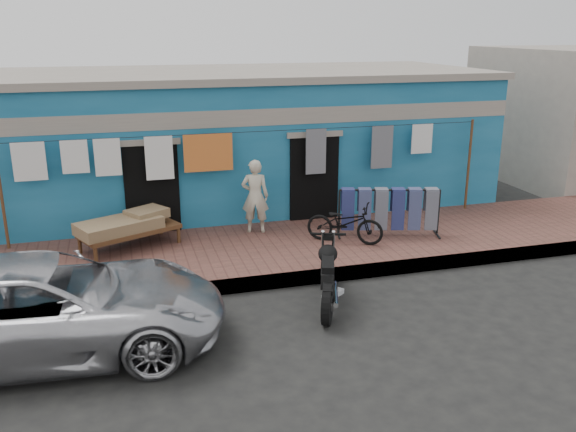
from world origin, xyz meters
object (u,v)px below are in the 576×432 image
at_px(charpoy, 130,232).
at_px(bicycle, 345,218).
at_px(jeans_rack, 389,211).
at_px(car, 45,306).
at_px(seated_person, 255,196).
at_px(motorcycle, 328,274).

bearing_deg(charpoy, bicycle, -11.38).
bearing_deg(bicycle, jeans_rack, -47.40).
relative_size(car, seated_person, 3.25).
bearing_deg(seated_person, charpoy, 21.89).
xyz_separation_m(car, bicycle, (5.34, 2.51, 0.04)).
distance_m(seated_person, charpoy, 2.61).
xyz_separation_m(charpoy, jeans_rack, (5.12, -0.68, 0.18)).
bearing_deg(seated_person, motorcycle, 113.23).
distance_m(seated_person, bicycle, 1.94).
bearing_deg(motorcycle, seated_person, 117.16).
height_order(bicycle, jeans_rack, jeans_rack).
xyz_separation_m(motorcycle, charpoy, (-3.00, 2.96, 0.04)).
height_order(charpoy, jeans_rack, jeans_rack).
height_order(car, seated_person, seated_person).
bearing_deg(car, jeans_rack, -64.20).
xyz_separation_m(seated_person, jeans_rack, (2.57, -0.97, -0.26)).
relative_size(bicycle, charpoy, 0.71).
relative_size(seated_person, bicycle, 1.01).
distance_m(car, bicycle, 5.90).
height_order(bicycle, charpoy, bicycle).
bearing_deg(jeans_rack, seated_person, 159.31).
bearing_deg(jeans_rack, motorcycle, -132.92).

